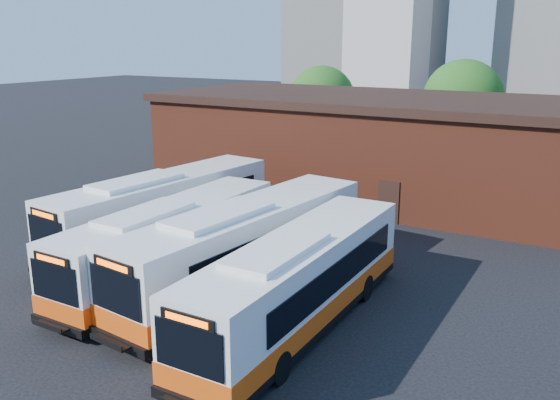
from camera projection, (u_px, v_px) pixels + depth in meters
The scene contains 9 objects.
ground at pixel (187, 305), 22.77m from camera, with size 220.00×220.00×0.00m, color black.
bus_west at pixel (163, 212), 29.22m from camera, with size 4.18×13.47×3.62m.
bus_midwest at pixel (171, 245), 24.90m from camera, with size 2.68×12.45×3.38m.
bus_mideast at pixel (246, 251), 23.80m from camera, with size 4.25×13.73×3.69m.
bus_east at pixel (299, 286), 20.69m from camera, with size 2.71×12.78×3.47m.
transit_worker at pixel (151, 333), 18.86m from camera, with size 0.61×0.40×1.68m, color #131838.
depot_building at pixel (378, 144), 38.63m from camera, with size 28.60×12.60×6.40m.
tree_west at pixel (322, 100), 53.12m from camera, with size 6.00×6.00×7.65m.
tree_mid at pixel (463, 99), 48.90m from camera, with size 6.56×6.56×8.36m.
Camera 1 is at (13.54, -16.32, 9.91)m, focal length 38.00 mm.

